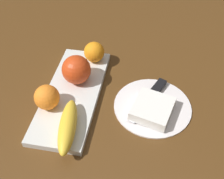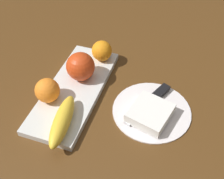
{
  "view_description": "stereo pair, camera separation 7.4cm",
  "coord_description": "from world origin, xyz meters",
  "px_view_note": "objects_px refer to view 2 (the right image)",
  "views": [
    {
      "loc": [
        0.48,
        0.22,
        0.58
      ],
      "look_at": [
        -0.03,
        0.13,
        0.05
      ],
      "focal_mm": 44.35,
      "sensor_mm": 36.0,
      "label": 1
    },
    {
      "loc": [
        0.46,
        0.29,
        0.58
      ],
      "look_at": [
        -0.03,
        0.13,
        0.05
      ],
      "focal_mm": 44.35,
      "sensor_mm": 36.0,
      "label": 2
    }
  ],
  "objects_px": {
    "apple": "(80,66)",
    "banana": "(62,121)",
    "fruit_tray": "(75,90)",
    "knife": "(154,98)",
    "orange_near_apple": "(47,90)",
    "orange_near_banana": "(102,51)",
    "dinner_plate": "(152,110)",
    "folded_napkin": "(150,113)"
  },
  "relations": [
    {
      "from": "fruit_tray",
      "to": "folded_napkin",
      "type": "bearing_deg",
      "value": 83.31
    },
    {
      "from": "orange_near_banana",
      "to": "folded_napkin",
      "type": "distance_m",
      "value": 0.26
    },
    {
      "from": "apple",
      "to": "fruit_tray",
      "type": "bearing_deg",
      "value": -2.63
    },
    {
      "from": "folded_napkin",
      "to": "orange_near_banana",
      "type": "bearing_deg",
      "value": -131.46
    },
    {
      "from": "banana",
      "to": "apple",
      "type": "bearing_deg",
      "value": -0.37
    },
    {
      "from": "dinner_plate",
      "to": "folded_napkin",
      "type": "relative_size",
      "value": 2.03
    },
    {
      "from": "apple",
      "to": "dinner_plate",
      "type": "bearing_deg",
      "value": 78.03
    },
    {
      "from": "orange_near_apple",
      "to": "dinner_plate",
      "type": "height_order",
      "value": "orange_near_apple"
    },
    {
      "from": "apple",
      "to": "banana",
      "type": "distance_m",
      "value": 0.18
    },
    {
      "from": "apple",
      "to": "dinner_plate",
      "type": "distance_m",
      "value": 0.24
    },
    {
      "from": "apple",
      "to": "folded_napkin",
      "type": "distance_m",
      "value": 0.24
    },
    {
      "from": "folded_napkin",
      "to": "knife",
      "type": "bearing_deg",
      "value": -178.25
    },
    {
      "from": "folded_napkin",
      "to": "orange_near_apple",
      "type": "bearing_deg",
      "value": -82.81
    },
    {
      "from": "banana",
      "to": "knife",
      "type": "xyz_separation_m",
      "value": [
        -0.17,
        0.2,
        -0.03
      ]
    },
    {
      "from": "dinner_plate",
      "to": "knife",
      "type": "relative_size",
      "value": 1.23
    },
    {
      "from": "banana",
      "to": "orange_near_banana",
      "type": "distance_m",
      "value": 0.28
    },
    {
      "from": "orange_near_apple",
      "to": "banana",
      "type": "bearing_deg",
      "value": 47.09
    },
    {
      "from": "orange_near_apple",
      "to": "orange_near_banana",
      "type": "xyz_separation_m",
      "value": [
        -0.21,
        0.08,
        -0.0
      ]
    },
    {
      "from": "fruit_tray",
      "to": "knife",
      "type": "distance_m",
      "value": 0.23
    },
    {
      "from": "orange_near_banana",
      "to": "dinner_plate",
      "type": "bearing_deg",
      "value": 53.2
    },
    {
      "from": "orange_near_banana",
      "to": "folded_napkin",
      "type": "bearing_deg",
      "value": 48.54
    },
    {
      "from": "dinner_plate",
      "to": "folded_napkin",
      "type": "bearing_deg",
      "value": 0.0
    },
    {
      "from": "fruit_tray",
      "to": "folded_napkin",
      "type": "distance_m",
      "value": 0.23
    },
    {
      "from": "apple",
      "to": "orange_near_banana",
      "type": "bearing_deg",
      "value": 163.94
    },
    {
      "from": "folded_napkin",
      "to": "banana",
      "type": "bearing_deg",
      "value": -62.07
    },
    {
      "from": "banana",
      "to": "folded_napkin",
      "type": "xyz_separation_m",
      "value": [
        -0.11,
        0.2,
        -0.02
      ]
    },
    {
      "from": "banana",
      "to": "fruit_tray",
      "type": "bearing_deg",
      "value": 3.47
    },
    {
      "from": "fruit_tray",
      "to": "folded_napkin",
      "type": "xyz_separation_m",
      "value": [
        0.03,
        0.23,
        0.01
      ]
    },
    {
      "from": "fruit_tray",
      "to": "apple",
      "type": "height_order",
      "value": "apple"
    },
    {
      "from": "fruit_tray",
      "to": "dinner_plate",
      "type": "height_order",
      "value": "fruit_tray"
    },
    {
      "from": "fruit_tray",
      "to": "orange_near_apple",
      "type": "bearing_deg",
      "value": -37.9
    },
    {
      "from": "fruit_tray",
      "to": "orange_near_banana",
      "type": "bearing_deg",
      "value": 168.18
    },
    {
      "from": "folded_napkin",
      "to": "dinner_plate",
      "type": "bearing_deg",
      "value": 180.0
    },
    {
      "from": "orange_near_apple",
      "to": "knife",
      "type": "bearing_deg",
      "value": 110.3
    },
    {
      "from": "apple",
      "to": "banana",
      "type": "relative_size",
      "value": 0.5
    },
    {
      "from": "folded_napkin",
      "to": "knife",
      "type": "distance_m",
      "value": 0.07
    },
    {
      "from": "orange_near_apple",
      "to": "dinner_plate",
      "type": "distance_m",
      "value": 0.29
    },
    {
      "from": "orange_near_apple",
      "to": "dinner_plate",
      "type": "bearing_deg",
      "value": 102.57
    },
    {
      "from": "banana",
      "to": "knife",
      "type": "relative_size",
      "value": 0.95
    },
    {
      "from": "orange_near_apple",
      "to": "knife",
      "type": "distance_m",
      "value": 0.29
    },
    {
      "from": "banana",
      "to": "orange_near_banana",
      "type": "bearing_deg",
      "value": -9.15
    },
    {
      "from": "orange_near_apple",
      "to": "folded_napkin",
      "type": "height_order",
      "value": "orange_near_apple"
    }
  ]
}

